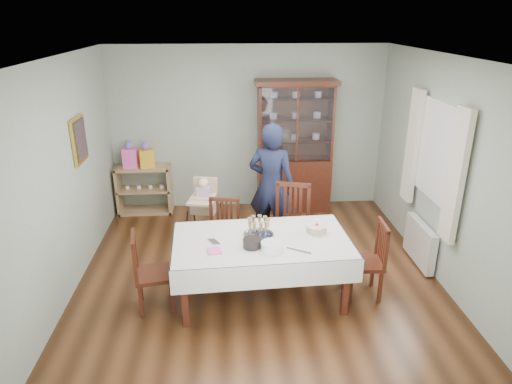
{
  "coord_description": "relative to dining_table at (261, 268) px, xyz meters",
  "views": [
    {
      "loc": [
        -0.37,
        -4.92,
        3.13
      ],
      "look_at": [
        -0.03,
        0.2,
        1.12
      ],
      "focal_mm": 32.0,
      "sensor_mm": 36.0,
      "label": 1
    }
  ],
  "objects": [
    {
      "name": "floor",
      "position": [
        -0.0,
        0.34,
        -0.38
      ],
      "size": [
        5.0,
        5.0,
        0.0
      ],
      "primitive_type": "plane",
      "color": "#593319",
      "rests_on": "ground"
    },
    {
      "name": "room_shell",
      "position": [
        -0.0,
        0.87,
        1.32
      ],
      "size": [
        5.0,
        5.0,
        5.0
      ],
      "color": "#9EAA99",
      "rests_on": "floor"
    },
    {
      "name": "dining_table",
      "position": [
        0.0,
        0.0,
        0.0
      ],
      "size": [
        2.06,
        1.25,
        0.76
      ],
      "rotation": [
        0.0,
        0.0,
        0.05
      ],
      "color": "#4C1E13",
      "rests_on": "floor"
    },
    {
      "name": "china_cabinet",
      "position": [
        0.75,
        2.6,
        0.74
      ],
      "size": [
        1.3,
        0.48,
        2.18
      ],
      "color": "#4C1E13",
      "rests_on": "floor"
    },
    {
      "name": "sideboard",
      "position": [
        -1.75,
        2.62,
        0.02
      ],
      "size": [
        0.9,
        0.38,
        0.8
      ],
      "color": "tan",
      "rests_on": "floor"
    },
    {
      "name": "picture_frame",
      "position": [
        -2.22,
        1.14,
        1.27
      ],
      "size": [
        0.04,
        0.48,
        0.58
      ],
      "primitive_type": "cube",
      "color": "gold",
      "rests_on": "room_shell"
    },
    {
      "name": "window",
      "position": [
        2.22,
        0.64,
        1.17
      ],
      "size": [
        0.04,
        1.02,
        1.22
      ],
      "primitive_type": "cube",
      "color": "white",
      "rests_on": "room_shell"
    },
    {
      "name": "curtain_left",
      "position": [
        2.16,
        0.02,
        1.07
      ],
      "size": [
        0.07,
        0.3,
        1.55
      ],
      "primitive_type": "cube",
      "color": "silver",
      "rests_on": "room_shell"
    },
    {
      "name": "curtain_right",
      "position": [
        2.16,
        1.26,
        1.07
      ],
      "size": [
        0.07,
        0.3,
        1.55
      ],
      "primitive_type": "cube",
      "color": "silver",
      "rests_on": "room_shell"
    },
    {
      "name": "radiator",
      "position": [
        2.16,
        0.64,
        -0.08
      ],
      "size": [
        0.1,
        0.8,
        0.55
      ],
      "primitive_type": "cube",
      "color": "white",
      "rests_on": "floor"
    },
    {
      "name": "chair_far_left",
      "position": [
        -0.45,
        0.69,
        -0.11
      ],
      "size": [
        0.48,
        0.48,
        0.92
      ],
      "rotation": [
        0.0,
        0.0,
        -0.18
      ],
      "color": "#4C1E13",
      "rests_on": "floor"
    },
    {
      "name": "chair_far_right",
      "position": [
        0.45,
        0.77,
        -0.07
      ],
      "size": [
        0.58,
        0.58,
        1.07
      ],
      "rotation": [
        0.0,
        0.0,
        -0.25
      ],
      "color": "#4C1E13",
      "rests_on": "floor"
    },
    {
      "name": "chair_end_left",
      "position": [
        -1.23,
        -0.11,
        -0.11
      ],
      "size": [
        0.48,
        0.48,
        0.92
      ],
      "rotation": [
        0.0,
        0.0,
        1.75
      ],
      "color": "#4C1E13",
      "rests_on": "floor"
    },
    {
      "name": "chair_end_right",
      "position": [
        1.22,
        -0.03,
        -0.11
      ],
      "size": [
        0.43,
        0.43,
        0.93
      ],
      "rotation": [
        0.0,
        0.0,
        -1.62
      ],
      "color": "#4C1E13",
      "rests_on": "floor"
    },
    {
      "name": "woman",
      "position": [
        0.24,
        1.33,
        0.51
      ],
      "size": [
        0.77,
        0.64,
        1.79
      ],
      "primitive_type": "imported",
      "rotation": [
        0.0,
        0.0,
        2.77
      ],
      "color": "black",
      "rests_on": "floor"
    },
    {
      "name": "high_chair",
      "position": [
        -0.7,
        1.34,
        0.02
      ],
      "size": [
        0.55,
        0.55,
        1.03
      ],
      "rotation": [
        0.0,
        0.0,
        -0.22
      ],
      "color": "black",
      "rests_on": "floor"
    },
    {
      "name": "champagne_tray",
      "position": [
        -0.03,
        0.09,
        0.44
      ],
      "size": [
        0.35,
        0.35,
        0.21
      ],
      "color": "silver",
      "rests_on": "dining_table"
    },
    {
      "name": "birthday_cake",
      "position": [
        0.65,
        0.11,
        0.42
      ],
      "size": [
        0.27,
        0.27,
        0.18
      ],
      "color": "white",
      "rests_on": "dining_table"
    },
    {
      "name": "plate_stack_dark",
      "position": [
        -0.12,
        -0.18,
        0.42
      ],
      "size": [
        0.22,
        0.22,
        0.1
      ],
      "primitive_type": "cylinder",
      "rotation": [
        0.0,
        0.0,
        0.08
      ],
      "color": "black",
      "rests_on": "dining_table"
    },
    {
      "name": "plate_stack_white",
      "position": [
        0.09,
        -0.28,
        0.43
      ],
      "size": [
        0.3,
        0.3,
        0.1
      ],
      "primitive_type": "cylinder",
      "rotation": [
        0.0,
        0.0,
        0.35
      ],
      "color": "white",
      "rests_on": "dining_table"
    },
    {
      "name": "napkin_stack",
      "position": [
        -0.53,
        -0.26,
        0.39
      ],
      "size": [
        0.17,
        0.17,
        0.02
      ],
      "primitive_type": "cube",
      "rotation": [
        0.0,
        0.0,
        0.16
      ],
      "color": "#FF5DBE",
      "rests_on": "dining_table"
    },
    {
      "name": "cutlery",
      "position": [
        -0.57,
        -0.03,
        0.38
      ],
      "size": [
        0.16,
        0.18,
        0.01
      ],
      "primitive_type": null,
      "rotation": [
        0.0,
        0.0,
        0.47
      ],
      "color": "silver",
      "rests_on": "dining_table"
    },
    {
      "name": "cake_knife",
      "position": [
        0.37,
        -0.3,
        0.38
      ],
      "size": [
        0.25,
        0.17,
        0.01
      ],
      "primitive_type": "cube",
      "rotation": [
        0.0,
        0.0,
        -0.54
      ],
      "color": "silver",
      "rests_on": "dining_table"
    },
    {
      "name": "gift_bag_pink",
      "position": [
        -1.93,
        2.6,
        0.6
      ],
      "size": [
        0.23,
        0.15,
        0.43
      ],
      "color": "#FF5DBE",
      "rests_on": "sideboard"
    },
    {
      "name": "gift_bag_orange",
      "position": [
        -1.67,
        2.6,
        0.6
      ],
      "size": [
        0.27,
        0.22,
        0.42
      ],
      "color": "gold",
      "rests_on": "sideboard"
    }
  ]
}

